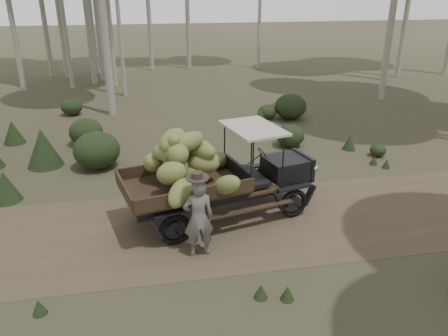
{
  "coord_description": "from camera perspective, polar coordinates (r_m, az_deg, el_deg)",
  "views": [
    {
      "loc": [
        -1.92,
        -9.15,
        5.48
      ],
      "look_at": [
        -0.11,
        0.55,
        1.31
      ],
      "focal_mm": 35.0,
      "sensor_mm": 36.0,
      "label": 1
    }
  ],
  "objects": [
    {
      "name": "banana_truck",
      "position": [
        10.48,
        -2.84,
        0.21
      ],
      "size": [
        5.17,
        3.06,
        2.51
      ],
      "rotation": [
        0.0,
        0.0,
        0.23
      ],
      "color": "black",
      "rests_on": "ground"
    },
    {
      "name": "dirt_track",
      "position": [
        10.84,
        1.11,
        -7.46
      ],
      "size": [
        70.0,
        4.0,
        0.01
      ],
      "primitive_type": "cube",
      "color": "brown",
      "rests_on": "ground"
    },
    {
      "name": "farmer",
      "position": [
        9.32,
        -3.37,
        -6.41
      ],
      "size": [
        0.68,
        0.51,
        1.96
      ],
      "rotation": [
        0.0,
        0.0,
        3.2
      ],
      "color": "#5D5C55",
      "rests_on": "ground"
    },
    {
      "name": "undergrowth",
      "position": [
        11.74,
        -5.6,
        -2.07
      ],
      "size": [
        23.42,
        22.73,
        1.4
      ],
      "color": "#233319",
      "rests_on": "ground"
    },
    {
      "name": "ground",
      "position": [
        10.84,
        1.11,
        -7.48
      ],
      "size": [
        120.0,
        120.0,
        0.0
      ],
      "primitive_type": "plane",
      "color": "#473D2B",
      "rests_on": "ground"
    }
  ]
}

